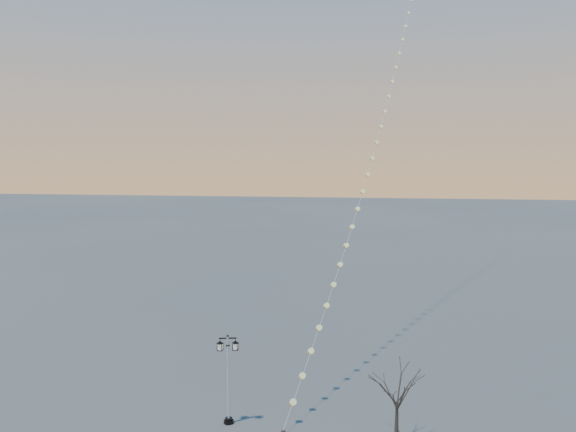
# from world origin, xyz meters

# --- Properties ---
(street_lamp) EXTENTS (1.11, 0.54, 4.42)m
(street_lamp) POSITION_xyz_m (-1.31, 1.19, 2.45)
(street_lamp) COLOR black
(street_lamp) RESTS_ON ground
(bare_tree) EXTENTS (2.08, 2.08, 3.45)m
(bare_tree) POSITION_xyz_m (6.68, 0.67, 2.39)
(bare_tree) COLOR #342C24
(bare_tree) RESTS_ON ground
(kite_train) EXTENTS (11.07, 43.81, 43.80)m
(kite_train) POSITION_xyz_m (6.72, 22.02, 21.83)
(kite_train) COLOR black
(kite_train) RESTS_ON ground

